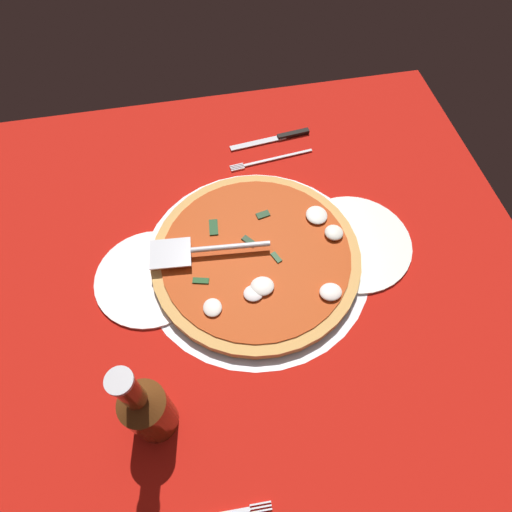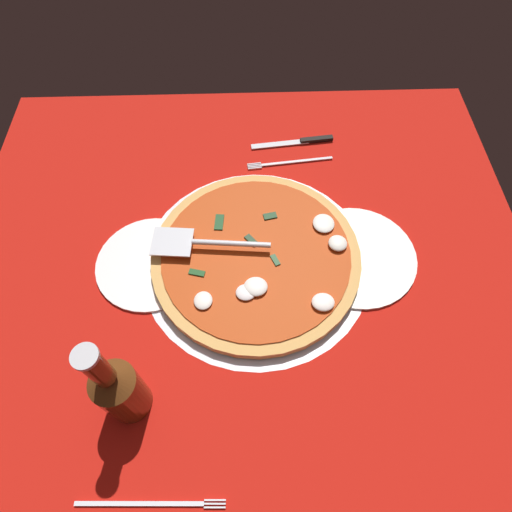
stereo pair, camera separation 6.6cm
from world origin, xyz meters
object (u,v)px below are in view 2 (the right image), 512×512
dinner_plate_right (357,256)px  place_setting_far (295,153)px  dinner_plate_left (151,263)px  beer_bottle (118,389)px  pizza (257,257)px  pizza_server (202,243)px

dinner_plate_right → place_setting_far: size_ratio=1.09×
dinner_plate_right → place_setting_far: 28.88cm
dinner_plate_left → beer_bottle: 26.10cm
place_setting_far → dinner_plate_right: bearing=102.7°
beer_bottle → place_setting_far: bearing=60.6°
dinner_plate_left → pizza: 19.75cm
dinner_plate_right → beer_bottle: beer_bottle is taller
pizza → beer_bottle: beer_bottle is taller
pizza_server → beer_bottle: beer_bottle is taller
dinner_plate_left → dinner_plate_right: 38.44cm
dinner_plate_right → place_setting_far: (-9.44, 27.29, -0.15)cm
dinner_plate_right → pizza_server: size_ratio=1.01×
place_setting_far → beer_bottle: size_ratio=0.91×
dinner_plate_right → pizza_server: (-28.55, 1.45, 3.86)cm
dinner_plate_left → beer_bottle: (-0.61, -24.94, 7.66)cm
pizza → place_setting_far: pizza is taller
dinner_plate_left → pizza_server: (9.90, 1.76, 3.86)cm
dinner_plate_right → place_setting_far: place_setting_far is taller
pizza_server → beer_bottle: (-10.51, -26.70, 3.80)cm
pizza → beer_bottle: bearing=-129.1°
dinner_plate_right → pizza_server: bearing=177.1°
pizza → pizza_server: bearing=170.1°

